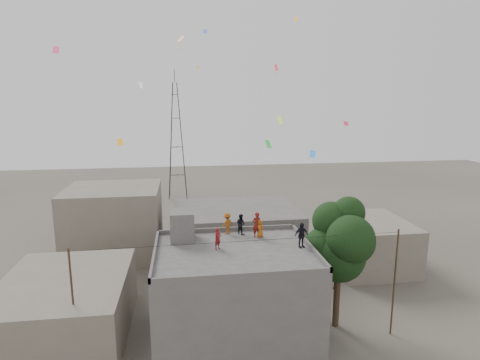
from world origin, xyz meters
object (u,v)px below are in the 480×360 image
object	(u,v)px
stair_head_box	(182,226)
tree	(341,242)
transmission_tower	(176,141)
person_red_adult	(257,225)
person_dark_adult	(301,235)

from	to	relation	value
stair_head_box	tree	bearing A→B (deg)	-10.74
stair_head_box	transmission_tower	world-z (taller)	transmission_tower
stair_head_box	person_red_adult	xyz separation A→B (m)	(5.11, -0.15, -0.11)
stair_head_box	tree	world-z (taller)	tree
transmission_tower	person_dark_adult	xyz separation A→B (m)	(8.40, -39.94, -2.14)
stair_head_box	person_red_adult	size ratio (longest dim) A/B	1.13
tree	transmission_tower	xyz separation A→B (m)	(-11.37, 39.40, 2.97)
transmission_tower	person_dark_adult	world-z (taller)	transmission_tower
tree	transmission_tower	bearing A→B (deg)	106.09
tree	person_red_adult	world-z (taller)	tree
person_red_adult	person_dark_adult	bearing A→B (deg)	124.25
stair_head_box	tree	distance (m)	10.80
tree	transmission_tower	size ratio (longest dim) A/B	0.45
tree	person_red_adult	distance (m)	5.83
transmission_tower	person_dark_adult	size ratio (longest dim) A/B	12.11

